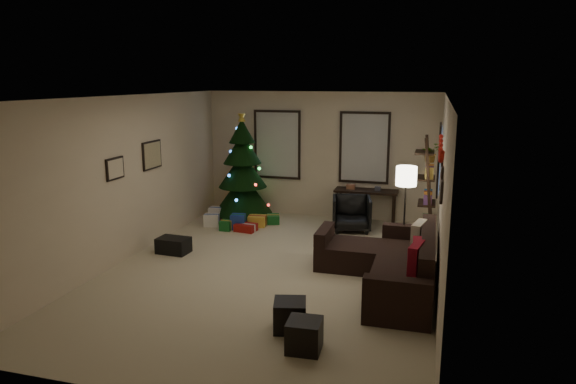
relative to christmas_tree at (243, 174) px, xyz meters
The scene contains 29 objects.
floor 3.42m from the christmas_tree, 61.76° to the right, with size 7.00×7.00×0.00m, color #C7B896.
ceiling 3.71m from the christmas_tree, 61.76° to the right, with size 7.00×7.00×0.00m, color white.
wall_back 1.71m from the christmas_tree, 21.38° to the left, with size 5.00×5.00×0.00m, color beige.
wall_front 6.59m from the christmas_tree, 76.34° to the right, with size 5.00×5.00×0.00m, color beige.
wall_left 3.07m from the christmas_tree, 108.13° to the right, with size 7.00×7.00×0.00m, color beige.
wall_right 4.99m from the christmas_tree, 35.51° to the right, with size 7.00×7.00×0.00m, color beige.
window_back_left 1.02m from the christmas_tree, 43.79° to the left, with size 1.05×0.06×1.50m.
window_back_right 2.63m from the christmas_tree, 13.00° to the left, with size 1.05×0.06×1.50m.
window_right_wall 4.07m from the christmas_tree, ahead, with size 0.06×0.90×1.30m.
christmas_tree is the anchor object (origin of this frame).
presents 1.09m from the christmas_tree, 78.10° to the right, with size 1.50×1.01×0.30m.
sofa 4.52m from the christmas_tree, 40.36° to the right, with size 1.80×2.63×0.85m.
pillow_red_a 5.24m from the christmas_tree, 43.98° to the right, with size 0.12×0.45×0.45m, color maroon.
pillow_red_b 5.11m from the christmas_tree, 42.45° to the right, with size 0.11×0.43×0.43m, color maroon.
pillow_cream 4.55m from the christmas_tree, 34.04° to the right, with size 0.13×0.47×0.47m, color #C1B59C.
ottoman_near 5.32m from the christmas_tree, 63.40° to the right, with size 0.38×0.38×0.36m, color black.
ottoman_far 5.83m from the christmas_tree, 62.77° to the right, with size 0.37×0.37×0.35m, color black.
desk 2.65m from the christmas_tree, ahead, with size 1.30×0.47×0.70m.
desk_chair 2.50m from the christmas_tree, ahead, with size 0.68×0.64×0.70m, color black.
bookshelf 4.01m from the christmas_tree, 16.13° to the right, with size 0.30×0.58×2.00m.
potted_plant 4.11m from the christmas_tree, 16.85° to the right, with size 0.39×0.34×0.43m, color #4C4C4C.
floor_lamp 3.97m from the christmas_tree, 27.55° to the right, with size 0.33×0.33×1.58m.
art_map 2.37m from the christmas_tree, 114.00° to the right, with size 0.04×0.60×0.50m.
art_abstract 3.40m from the christmas_tree, 106.07° to the right, with size 0.04×0.45×0.35m.
gallery 5.04m from the christmas_tree, 36.33° to the right, with size 0.03×1.25×0.54m.
garland 4.94m from the christmas_tree, 34.12° to the right, with size 0.08×1.90×0.30m, color #A5140C, non-canonical shape.
stocking_left 1.67m from the christmas_tree, 25.14° to the left, with size 0.20×0.05×0.36m.
stocking_right 1.94m from the christmas_tree, 20.43° to the left, with size 0.20×0.05×0.36m.
storage_bin 2.68m from the christmas_tree, 97.81° to the right, with size 0.54×0.36×0.27m, color black.
Camera 1 is at (2.35, -7.39, 2.95)m, focal length 32.52 mm.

